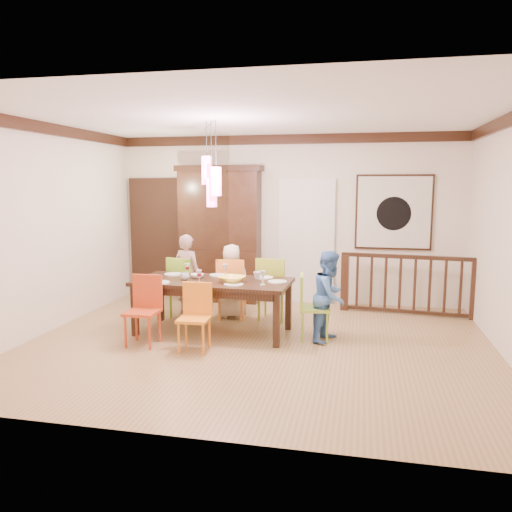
% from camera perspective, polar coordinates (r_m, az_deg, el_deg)
% --- Properties ---
extents(floor, '(6.00, 6.00, 0.00)m').
position_cam_1_polar(floor, '(6.61, 0.16, -10.00)').
color(floor, '#966E48').
rests_on(floor, ground).
extents(ceiling, '(6.00, 6.00, 0.00)m').
position_cam_1_polar(ceiling, '(6.33, 0.17, 15.79)').
color(ceiling, white).
rests_on(ceiling, wall_back).
extents(wall_back, '(6.00, 0.00, 6.00)m').
position_cam_1_polar(wall_back, '(8.76, 3.54, 4.18)').
color(wall_back, silver).
rests_on(wall_back, floor).
extents(wall_left, '(0.00, 5.00, 5.00)m').
position_cam_1_polar(wall_left, '(7.52, -22.86, 2.88)').
color(wall_left, silver).
rests_on(wall_left, floor).
extents(crown_molding, '(6.00, 5.00, 0.16)m').
position_cam_1_polar(crown_molding, '(6.32, 0.17, 15.07)').
color(crown_molding, black).
rests_on(crown_molding, wall_back).
extents(panel_door, '(1.04, 0.07, 2.24)m').
position_cam_1_polar(panel_door, '(9.40, -11.15, 1.88)').
color(panel_door, black).
rests_on(panel_door, wall_back).
extents(white_doorway, '(0.97, 0.05, 2.22)m').
position_cam_1_polar(white_doorway, '(8.72, 5.76, 1.50)').
color(white_doorway, silver).
rests_on(white_doorway, wall_back).
extents(painting, '(1.25, 0.06, 1.25)m').
position_cam_1_polar(painting, '(8.63, 15.46, 4.83)').
color(painting, black).
rests_on(painting, wall_back).
extents(pendant_cluster, '(0.27, 0.21, 1.14)m').
position_cam_1_polar(pendant_cluster, '(6.81, -5.09, 8.53)').
color(pendant_cluster, '#FC4B93').
rests_on(pendant_cluster, ceiling).
extents(dining_table, '(2.18, 1.06, 0.75)m').
position_cam_1_polar(dining_table, '(6.95, -4.94, -3.42)').
color(dining_table, black).
rests_on(dining_table, floor).
extents(chair_far_left, '(0.53, 0.53, 0.95)m').
position_cam_1_polar(chair_far_left, '(7.86, -8.01, -3.01)').
color(chair_far_left, '#89C72B').
rests_on(chair_far_left, floor).
extents(chair_far_mid, '(0.47, 0.47, 0.95)m').
position_cam_1_polar(chair_far_mid, '(7.71, -2.73, -3.19)').
color(chair_far_mid, orange).
rests_on(chair_far_mid, floor).
extents(chair_far_right, '(0.48, 0.48, 0.98)m').
position_cam_1_polar(chair_far_right, '(7.58, 2.01, -3.23)').
color(chair_far_right, '#93A826').
rests_on(chair_far_right, floor).
extents(chair_near_left, '(0.41, 0.41, 0.90)m').
position_cam_1_polar(chair_near_left, '(6.59, -12.89, -5.62)').
color(chair_near_left, '#BA3E1A').
rests_on(chair_near_left, floor).
extents(chair_near_mid, '(0.40, 0.40, 0.84)m').
position_cam_1_polar(chair_near_mid, '(6.26, -7.10, -6.51)').
color(chair_near_mid, orange).
rests_on(chair_near_mid, floor).
extents(chair_end_right, '(0.44, 0.44, 0.88)m').
position_cam_1_polar(chair_end_right, '(6.71, 6.75, -5.32)').
color(chair_end_right, '#95BD36').
rests_on(chair_end_right, floor).
extents(china_hutch, '(1.51, 0.46, 2.38)m').
position_cam_1_polar(china_hutch, '(8.83, -4.15, 2.55)').
color(china_hutch, black).
rests_on(china_hutch, floor).
extents(balustrade, '(2.11, 0.30, 0.96)m').
position_cam_1_polar(balustrade, '(8.27, 16.91, -3.05)').
color(balustrade, black).
rests_on(balustrade, floor).
extents(person_far_left, '(0.53, 0.41, 1.28)m').
position_cam_1_polar(person_far_left, '(8.01, -7.85, -2.10)').
color(person_far_left, '#D3A0A3').
rests_on(person_far_left, floor).
extents(person_far_mid, '(0.60, 0.43, 1.15)m').
position_cam_1_polar(person_far_mid, '(7.74, -2.79, -2.87)').
color(person_far_mid, beige).
rests_on(person_far_mid, floor).
extents(person_end_right, '(0.61, 0.70, 1.21)m').
position_cam_1_polar(person_end_right, '(6.67, 8.46, -4.55)').
color(person_end_right, '#4477C1').
rests_on(person_end_right, floor).
extents(serving_bowl, '(0.43, 0.43, 0.09)m').
position_cam_1_polar(serving_bowl, '(6.74, -2.75, -2.68)').
color(serving_bowl, yellow).
rests_on(serving_bowl, dining_table).
extents(small_bowl, '(0.20, 0.20, 0.06)m').
position_cam_1_polar(small_bowl, '(7.09, -6.74, -2.29)').
color(small_bowl, white).
rests_on(small_bowl, dining_table).
extents(cup_left, '(0.15, 0.15, 0.10)m').
position_cam_1_polar(cup_left, '(6.98, -8.17, -2.33)').
color(cup_left, silver).
rests_on(cup_left, dining_table).
extents(cup_right, '(0.12, 0.12, 0.10)m').
position_cam_1_polar(cup_right, '(6.97, 0.16, -2.23)').
color(cup_right, silver).
rests_on(cup_right, dining_table).
extents(plate_far_left, '(0.26, 0.26, 0.01)m').
position_cam_1_polar(plate_far_left, '(7.42, -9.45, -2.05)').
color(plate_far_left, white).
rests_on(plate_far_left, dining_table).
extents(plate_far_mid, '(0.26, 0.26, 0.01)m').
position_cam_1_polar(plate_far_mid, '(7.26, -4.31, -2.19)').
color(plate_far_mid, white).
rests_on(plate_far_mid, dining_table).
extents(plate_far_right, '(0.26, 0.26, 0.01)m').
position_cam_1_polar(plate_far_right, '(7.05, 0.94, -2.47)').
color(plate_far_right, white).
rests_on(plate_far_right, dining_table).
extents(plate_near_left, '(0.26, 0.26, 0.01)m').
position_cam_1_polar(plate_near_left, '(6.83, -10.90, -2.98)').
color(plate_near_left, white).
rests_on(plate_near_left, dining_table).
extents(plate_near_mid, '(0.26, 0.26, 0.01)m').
position_cam_1_polar(plate_near_mid, '(6.58, -2.58, -3.25)').
color(plate_near_mid, white).
rests_on(plate_near_mid, dining_table).
extents(plate_end_right, '(0.26, 0.26, 0.01)m').
position_cam_1_polar(plate_end_right, '(6.76, 2.48, -2.95)').
color(plate_end_right, white).
rests_on(plate_end_right, dining_table).
extents(wine_glass_a, '(0.08, 0.08, 0.19)m').
position_cam_1_polar(wine_glass_a, '(7.22, -7.84, -1.59)').
color(wine_glass_a, '#590C19').
rests_on(wine_glass_a, dining_table).
extents(wine_glass_b, '(0.08, 0.08, 0.19)m').
position_cam_1_polar(wine_glass_b, '(7.10, -3.54, -1.70)').
color(wine_glass_b, silver).
rests_on(wine_glass_b, dining_table).
extents(wine_glass_c, '(0.08, 0.08, 0.19)m').
position_cam_1_polar(wine_glass_c, '(6.66, -6.52, -2.39)').
color(wine_glass_c, '#590C19').
rests_on(wine_glass_c, dining_table).
extents(wine_glass_d, '(0.08, 0.08, 0.19)m').
position_cam_1_polar(wine_glass_d, '(6.56, 0.79, -2.51)').
color(wine_glass_d, silver).
rests_on(wine_glass_d, dining_table).
extents(napkin, '(0.18, 0.14, 0.01)m').
position_cam_1_polar(napkin, '(6.63, -6.47, -3.22)').
color(napkin, '#D83359').
rests_on(napkin, dining_table).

